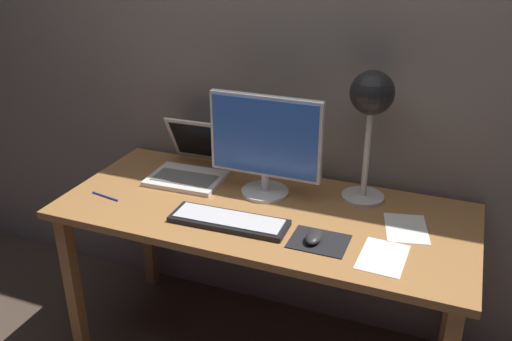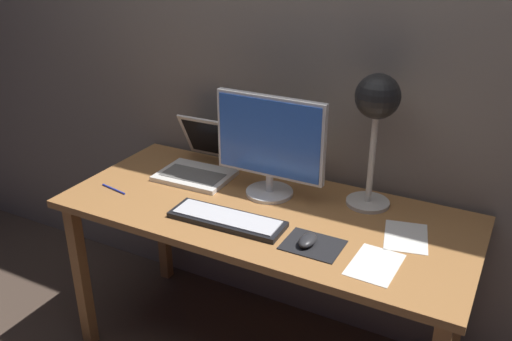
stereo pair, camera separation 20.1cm
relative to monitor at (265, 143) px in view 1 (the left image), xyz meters
name	(u,v)px [view 1 (the left image)]	position (x,y,z in m)	size (l,w,h in m)	color
back_wall	(299,44)	(0.04, 0.28, 0.34)	(4.80, 0.06, 2.60)	gray
desk	(264,226)	(0.04, -0.12, -0.30)	(1.60, 0.70, 0.74)	#A8703D
monitor	(265,143)	(0.00, 0.00, 0.00)	(0.46, 0.19, 0.42)	silver
keyboard_main	(229,221)	(-0.04, -0.28, -0.21)	(0.44, 0.15, 0.03)	black
laptop	(194,160)	(-0.36, 0.07, -0.16)	(0.32, 0.35, 0.23)	silver
desk_lamp	(371,104)	(0.38, 0.10, 0.17)	(0.17, 0.17, 0.52)	beige
mousepad	(319,241)	(0.31, -0.28, -0.22)	(0.20, 0.16, 0.00)	black
mouse	(314,237)	(0.29, -0.29, -0.20)	(0.06, 0.10, 0.03)	#28282B
paper_sheet_near_mouse	(383,257)	(0.53, -0.29, -0.22)	(0.15, 0.21, 0.00)	white
paper_sheet_by_keyboard	(406,228)	(0.58, -0.07, -0.22)	(0.15, 0.21, 0.00)	white
pen	(105,196)	(-0.59, -0.27, -0.22)	(0.01, 0.01, 0.14)	#2633A5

